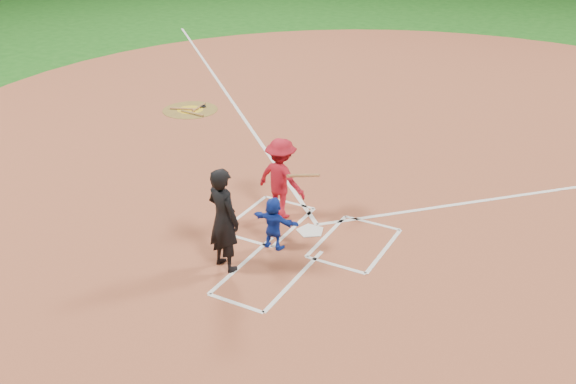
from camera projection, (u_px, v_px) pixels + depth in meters
The scene contains 13 objects.
ground at pixel (310, 232), 13.01m from camera, with size 120.00×120.00×0.00m, color #185615.
home_plate_dirt at pixel (408, 137), 17.74m from camera, with size 28.00×28.00×0.01m, color brown.
home_plate at pixel (310, 231), 13.00m from camera, with size 0.60×0.60×0.02m, color silver.
on_deck_circle at pixel (190, 110), 19.78m from camera, with size 1.70×1.70×0.01m, color brown.
on_deck_logo at pixel (190, 110), 19.78m from camera, with size 0.80×0.80×0.00m, color gold.
on_deck_bat_a at pixel (199, 107), 19.90m from camera, with size 0.06×0.06×0.84m, color #956436.
on_deck_bat_b at pixel (183, 109), 19.77m from camera, with size 0.06×0.06×0.84m, color #9E6439.
on_deck_bat_c at pixel (192, 113), 19.40m from camera, with size 0.06×0.06×0.84m, color olive.
bat_weight_donut at pixel (203, 106), 20.00m from camera, with size 0.19×0.19×0.05m, color black.
catcher at pixel (274, 223), 12.21m from camera, with size 0.98×0.31×1.06m, color #1533AC.
umpire at pixel (223, 219), 11.39m from camera, with size 0.72×0.47×1.98m, color black.
chalk_markings at pixel (399, 145), 17.17m from camera, with size 28.35×17.32×0.01m.
batter_at_plate at pixel (281, 179), 13.20m from camera, with size 1.39×0.95×1.74m.
Camera 1 is at (5.02, -10.16, 6.46)m, focal length 40.00 mm.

